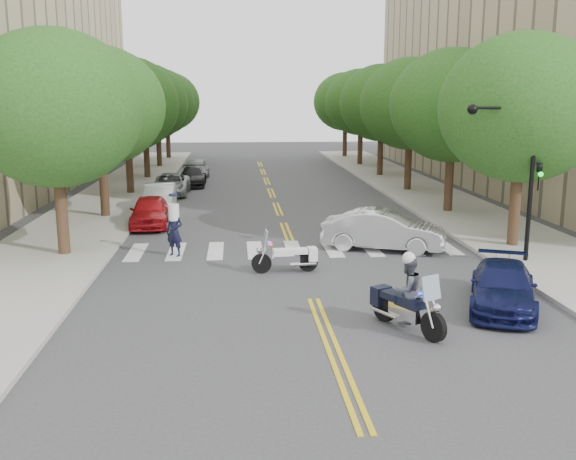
{
  "coord_description": "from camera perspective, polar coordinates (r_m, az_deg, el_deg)",
  "views": [
    {
      "loc": [
        -2.28,
        -18.32,
        5.94
      ],
      "look_at": [
        -0.43,
        4.07,
        1.3
      ],
      "focal_mm": 40.0,
      "sensor_mm": 36.0,
      "label": 1
    }
  ],
  "objects": [
    {
      "name": "sidewalk_left",
      "position": [
        41.38,
        -14.76,
        3.14
      ],
      "size": [
        5.0,
        60.0,
        0.15
      ],
      "primitive_type": "cube",
      "color": "#9E9991",
      "rests_on": "ground"
    },
    {
      "name": "officer_standing",
      "position": [
        24.71,
        -10.06,
        -0.12
      ],
      "size": [
        0.85,
        0.76,
        1.94
      ],
      "primitive_type": "imported",
      "rotation": [
        0.0,
        0.0,
        -0.55
      ],
      "color": "black",
      "rests_on": "ground"
    },
    {
      "name": "tree_r_4",
      "position": [
        57.4,
        6.52,
        11.22
      ],
      "size": [
        6.4,
        6.4,
        8.45
      ],
      "color": "#382316",
      "rests_on": "ground"
    },
    {
      "name": "parked_car_d",
      "position": [
        44.63,
        -8.49,
        4.73
      ],
      "size": [
        1.83,
        4.45,
        1.29
      ],
      "primitive_type": "imported",
      "rotation": [
        0.0,
        0.0,
        0.0
      ],
      "color": "black",
      "rests_on": "ground"
    },
    {
      "name": "tree_r_5",
      "position": [
        65.27,
        5.13,
        11.29
      ],
      "size": [
        6.4,
        6.4,
        8.45
      ],
      "color": "#382316",
      "rests_on": "ground"
    },
    {
      "name": "tree_l_2",
      "position": [
        40.84,
        -14.18,
        10.79
      ],
      "size": [
        6.4,
        6.4,
        8.45
      ],
      "color": "#382316",
      "rests_on": "ground"
    },
    {
      "name": "tree_l_5",
      "position": [
        64.65,
        -10.73,
        11.14
      ],
      "size": [
        6.4,
        6.4,
        8.45
      ],
      "color": "#382316",
      "rests_on": "ground"
    },
    {
      "name": "parked_car_c",
      "position": [
        40.59,
        -10.41,
        4.01
      ],
      "size": [
        2.23,
        4.78,
        1.32
      ],
      "primitive_type": "imported",
      "rotation": [
        0.0,
        0.0,
        -0.01
      ],
      "color": "#96999D",
      "rests_on": "ground"
    },
    {
      "name": "tree_l_4",
      "position": [
        56.7,
        -11.56,
        11.06
      ],
      "size": [
        6.4,
        6.4,
        8.45
      ],
      "color": "#382316",
      "rests_on": "ground"
    },
    {
      "name": "parked_car_e",
      "position": [
        48.19,
        -8.22,
        5.38
      ],
      "size": [
        2.01,
        4.52,
        1.51
      ],
      "primitive_type": "imported",
      "rotation": [
        0.0,
        0.0,
        -0.05
      ],
      "color": "#95959A",
      "rests_on": "ground"
    },
    {
      "name": "tree_r_3",
      "position": [
        49.57,
        8.33,
        11.11
      ],
      "size": [
        6.4,
        6.4,
        8.45
      ],
      "color": "#382316",
      "rests_on": "ground"
    },
    {
      "name": "motorcycle_police",
      "position": [
        16.94,
        10.42,
        -5.73
      ],
      "size": [
        1.49,
        2.38,
        2.1
      ],
      "rotation": [
        0.0,
        0.0,
        3.64
      ],
      "color": "black",
      "rests_on": "ground"
    },
    {
      "name": "sidewalk_right",
      "position": [
        42.41,
        11.46,
        3.49
      ],
      "size": [
        5.0,
        60.0,
        0.15
      ],
      "primitive_type": "cube",
      "color": "#9E9991",
      "rests_on": "ground"
    },
    {
      "name": "parked_car_a",
      "position": [
        30.75,
        -12.18,
        1.64
      ],
      "size": [
        1.91,
        4.31,
        1.44
      ],
      "primitive_type": "imported",
      "rotation": [
        0.0,
        0.0,
        0.05
      ],
      "color": "#AE121A",
      "rests_on": "ground"
    },
    {
      "name": "sedan_blue",
      "position": [
        19.44,
        18.56,
        -4.8
      ],
      "size": [
        3.28,
        4.71,
        1.27
      ],
      "primitive_type": "imported",
      "rotation": [
        0.0,
        0.0,
        -0.38
      ],
      "color": "#0F133E",
      "rests_on": "ground"
    },
    {
      "name": "parked_car_b",
      "position": [
        34.8,
        -11.33,
        2.83
      ],
      "size": [
        1.64,
        4.44,
        1.45
      ],
      "primitive_type": "imported",
      "rotation": [
        0.0,
        0.0,
        0.02
      ],
      "color": "#BBBBBB",
      "rests_on": "ground"
    },
    {
      "name": "ground",
      "position": [
        19.39,
        2.26,
        -6.18
      ],
      "size": [
        140.0,
        140.0,
        0.0
      ],
      "primitive_type": "plane",
      "color": "#38383A",
      "rests_on": "ground"
    },
    {
      "name": "tree_l_3",
      "position": [
        48.76,
        -12.66,
        10.95
      ],
      "size": [
        6.4,
        6.4,
        8.45
      ],
      "color": "#382316",
      "rests_on": "ground"
    },
    {
      "name": "tree_r_1",
      "position": [
        34.17,
        14.44,
        10.67
      ],
      "size": [
        6.4,
        6.4,
        8.45
      ],
      "color": "#382316",
      "rests_on": "ground"
    },
    {
      "name": "motorcycle_parked",
      "position": [
        22.23,
        0.24,
        -2.44
      ],
      "size": [
        2.33,
        0.63,
        1.5
      ],
      "rotation": [
        0.0,
        0.0,
        1.65
      ],
      "color": "black",
      "rests_on": "ground"
    },
    {
      "name": "convertible",
      "position": [
        25.7,
        8.49,
        -0.02
      ],
      "size": [
        5.09,
        3.26,
        1.58
      ],
      "primitive_type": "imported",
      "rotation": [
        0.0,
        0.0,
        1.21
      ],
      "color": "silver",
      "rests_on": "ground"
    },
    {
      "name": "traffic_signal_pole",
      "position": [
        24.1,
        19.9,
        5.7
      ],
      "size": [
        2.82,
        0.42,
        6.0
      ],
      "color": "black",
      "rests_on": "ground"
    },
    {
      "name": "tree_r_2",
      "position": [
        41.82,
        10.83,
        10.94
      ],
      "size": [
        6.4,
        6.4,
        8.45
      ],
      "color": "#382316",
      "rests_on": "ground"
    },
    {
      "name": "tree_l_1",
      "position": [
        32.97,
        -16.43,
        10.54
      ],
      "size": [
        6.4,
        6.4,
        8.45
      ],
      "color": "#382316",
      "rests_on": "ground"
    },
    {
      "name": "tree_l_0",
      "position": [
        25.18,
        -20.07,
        10.1
      ],
      "size": [
        6.4,
        6.4,
        8.45
      ],
      "color": "#382316",
      "rests_on": "ground"
    },
    {
      "name": "tree_r_0",
      "position": [
        26.73,
        20.08,
        10.15
      ],
      "size": [
        6.4,
        6.4,
        8.45
      ],
      "color": "#382316",
      "rests_on": "ground"
    }
  ]
}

